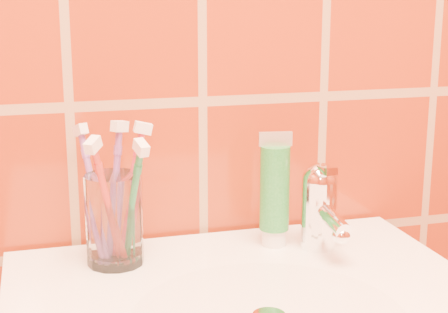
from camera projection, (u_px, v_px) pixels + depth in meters
name	position (u px, v px, depth m)	size (l,w,h in m)	color
glass_tumbler	(114.00, 220.00, 0.87)	(0.07, 0.07, 0.12)	white
toothpaste_tube	(275.00, 193.00, 0.93)	(0.04, 0.04, 0.16)	white
faucet	(320.00, 204.00, 0.92)	(0.05, 0.11, 0.12)	white
toothbrush_0	(132.00, 205.00, 0.85)	(0.04, 0.09, 0.18)	#1F7542
toothbrush_1	(109.00, 205.00, 0.84)	(0.06, 0.07, 0.18)	#A92A24
toothbrush_2	(115.00, 192.00, 0.88)	(0.04, 0.04, 0.19)	#79428E
toothbrush_3	(129.00, 193.00, 0.88)	(0.07, 0.02, 0.19)	#B62739
toothbrush_4	(95.00, 195.00, 0.88)	(0.05, 0.08, 0.18)	#824CA4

